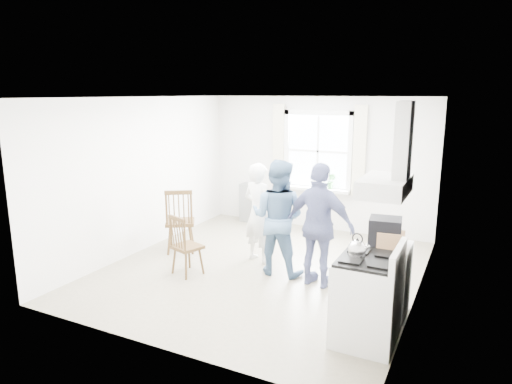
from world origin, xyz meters
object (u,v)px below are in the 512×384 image
at_px(stereo_stack, 385,232).
at_px(person_left, 259,213).
at_px(windsor_chair_b, 181,239).
at_px(gas_stove, 368,299).
at_px(windsor_chair_a, 179,214).
at_px(person_right, 320,225).
at_px(low_cabinet, 387,280).
at_px(person_mid, 278,217).

relative_size(stereo_stack, person_left, 0.26).
xyz_separation_m(stereo_stack, windsor_chair_b, (-2.89, -0.07, -0.50)).
bearing_deg(gas_stove, windsor_chair_b, 168.37).
distance_m(gas_stove, windsor_chair_b, 2.93).
bearing_deg(windsor_chair_a, person_right, -4.67).
bearing_deg(low_cabinet, windsor_chair_a, 169.13).
bearing_deg(person_mid, stereo_stack, 156.84).
relative_size(gas_stove, windsor_chair_a, 1.00).
distance_m(low_cabinet, stereo_stack, 0.62).
distance_m(low_cabinet, windsor_chair_a, 3.61).
bearing_deg(windsor_chair_a, stereo_stack, -11.66).
bearing_deg(windsor_chair_b, windsor_chair_a, 127.25).
distance_m(low_cabinet, person_mid, 1.88).
height_order(stereo_stack, windsor_chair_a, stereo_stack).
xyz_separation_m(windsor_chair_b, person_mid, (1.21, 0.74, 0.30)).
relative_size(windsor_chair_b, person_right, 0.53).
relative_size(windsor_chair_a, person_mid, 0.65).
distance_m(person_left, person_mid, 0.57).
bearing_deg(person_right, person_mid, -3.99).
bearing_deg(gas_stove, person_right, 129.05).
relative_size(low_cabinet, windsor_chair_b, 0.97).
height_order(gas_stove, person_mid, person_mid).
bearing_deg(low_cabinet, windsor_chair_b, -177.87).
bearing_deg(low_cabinet, person_left, 156.64).
xyz_separation_m(gas_stove, windsor_chair_b, (-2.87, 0.59, 0.08)).
distance_m(gas_stove, low_cabinet, 0.70).
height_order(person_mid, person_right, person_right).
height_order(low_cabinet, person_mid, person_mid).
height_order(low_cabinet, stereo_stack, stereo_stack).
height_order(gas_stove, windsor_chair_a, gas_stove).
bearing_deg(person_left, stereo_stack, 171.97).
xyz_separation_m(low_cabinet, stereo_stack, (-0.05, -0.04, 0.61)).
bearing_deg(stereo_stack, windsor_chair_a, 168.34).
bearing_deg(stereo_stack, windsor_chair_b, -178.64).
height_order(low_cabinet, windsor_chair_b, windsor_chair_b).
bearing_deg(windsor_chair_b, gas_stove, -11.63).
bearing_deg(person_mid, person_right, 165.96).
xyz_separation_m(gas_stove, person_mid, (-1.65, 1.33, 0.38)).
bearing_deg(low_cabinet, person_mid, 159.82).
relative_size(windsor_chair_a, person_left, 0.69).
xyz_separation_m(windsor_chair_a, windsor_chair_b, (0.60, -0.79, -0.11)).
xyz_separation_m(windsor_chair_a, person_mid, (1.81, -0.05, 0.18)).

